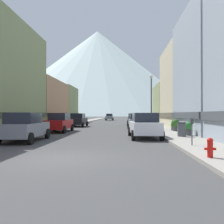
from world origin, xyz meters
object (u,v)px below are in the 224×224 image
at_px(car_left_2, 78,120).
at_px(pedestrian_0, 53,121).
at_px(potted_plant_1, 173,126).
at_px(car_right_0, 144,125).
at_px(car_right_1, 137,121).
at_px(trash_bin_right, 182,129).
at_px(car_driving_0, 109,117).
at_px(streetlamp_right, 151,93).
at_px(car_right_2, 134,119).
at_px(potted_plant_0, 175,124).
at_px(car_left_0, 25,127).
at_px(fire_hydrant_near, 210,147).
at_px(car_left_1, 59,122).
at_px(pedestrian_1, 23,124).
at_px(potted_plant_2, 188,128).
at_px(parking_meter_near, 192,128).

bearing_deg(car_left_2, pedestrian_0, -128.06).
bearing_deg(potted_plant_1, car_right_0, -119.15).
distance_m(car_right_1, trash_bin_right, 9.25).
height_order(car_left_2, car_driving_0, same).
height_order(car_right_1, streetlamp_right, streetlamp_right).
relative_size(trash_bin_right, pedestrian_0, 0.64).
distance_m(potted_plant_1, streetlamp_right, 5.13).
height_order(car_right_2, potted_plant_0, car_right_2).
xyz_separation_m(car_right_1, potted_plant_1, (3.20, -2.93, -0.35)).
bearing_deg(pedestrian_0, potted_plant_1, -22.56).
relative_size(car_left_2, potted_plant_0, 4.08).
xyz_separation_m(car_left_2, streetlamp_right, (9.15, -5.20, 3.09)).
distance_m(car_left_0, car_driving_0, 48.31).
height_order(car_right_1, fire_hydrant_near, car_right_1).
distance_m(car_left_1, pedestrian_0, 6.55).
bearing_deg(trash_bin_right, potted_plant_0, 82.68).
distance_m(car_right_0, pedestrian_1, 10.45).
bearing_deg(pedestrian_0, trash_bin_right, -42.29).
height_order(car_right_2, potted_plant_2, car_right_2).
height_order(parking_meter_near, potted_plant_2, parking_meter_near).
bearing_deg(car_right_1, parking_meter_near, -81.76).
relative_size(car_right_2, parking_meter_near, 3.33).
xyz_separation_m(potted_plant_2, streetlamp_right, (-1.65, 8.66, 3.27)).
height_order(trash_bin_right, pedestrian_1, pedestrian_1).
xyz_separation_m(car_driving_0, potted_plant_2, (8.60, -45.34, -0.18)).
bearing_deg(car_right_0, car_left_1, 145.81).
height_order(car_left_2, car_right_1, same).
bearing_deg(pedestrian_1, fire_hydrant_near, -43.10).
bearing_deg(car_right_0, streetlamp_right, 80.42).
xyz_separation_m(car_left_0, car_left_2, (-0.00, 16.78, 0.00)).
relative_size(fire_hydrant_near, potted_plant_1, 0.95).
distance_m(car_right_1, car_driving_0, 37.58).
bearing_deg(parking_meter_near, potted_plant_0, 82.61).
relative_size(car_right_1, car_right_2, 1.00).
bearing_deg(potted_plant_2, potted_plant_1, 90.00).
bearing_deg(potted_plant_0, car_left_1, 178.27).
bearing_deg(trash_bin_right, parking_meter_near, -97.47).
xyz_separation_m(car_right_2, potted_plant_1, (3.20, -11.88, -0.35)).
relative_size(car_right_1, car_driving_0, 1.00).
bearing_deg(car_left_0, car_right_0, 17.59).
height_order(car_left_0, parking_meter_near, car_left_0).
relative_size(pedestrian_0, pedestrian_1, 0.96).
bearing_deg(car_left_1, car_left_0, -89.98).
distance_m(potted_plant_1, pedestrian_1, 13.56).
xyz_separation_m(car_left_2, pedestrian_0, (-2.45, -3.13, -0.05)).
bearing_deg(car_right_2, potted_plant_2, -79.40).
bearing_deg(car_right_0, pedestrian_1, 164.11).
xyz_separation_m(car_right_2, streetlamp_right, (1.55, -8.45, 3.09)).
distance_m(car_right_0, fire_hydrant_near, 8.26).
relative_size(car_right_0, pedestrian_1, 2.83).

